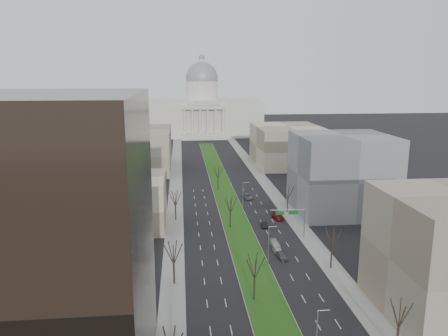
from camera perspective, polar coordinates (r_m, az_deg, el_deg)
ground at (r=161.23m, az=-0.09°, el=-2.93°), size 600.00×600.00×0.00m
median at (r=160.23m, az=-0.05°, el=-2.99°), size 8.00×222.03×0.20m
sidewalk_left at (r=136.54m, az=-6.41°, el=-5.81°), size 5.00×330.00×0.15m
sidewalk_right at (r=140.40m, az=8.08°, el=-5.34°), size 5.00×330.00×0.15m
capitol at (r=305.93m, az=-2.86°, el=7.37°), size 80.00×46.00×55.00m
building_glass_tower at (r=61.31m, az=-26.48°, el=-10.33°), size 34.00×30.00×40.00m
building_beige_left at (r=126.17m, az=-13.60°, el=-4.31°), size 26.00×22.00×14.00m
building_grey_right at (r=139.40m, az=15.13°, el=-0.70°), size 28.00×26.00×24.00m
building_far_left at (r=198.65m, az=-11.35°, el=2.38°), size 30.00×40.00×18.00m
building_far_right at (r=208.74m, az=8.30°, el=2.96°), size 30.00×40.00×18.00m
tree_left_mid at (r=90.05m, az=-6.61°, el=-10.85°), size 5.40×5.40×9.72m
tree_left_far at (r=127.86m, az=-6.38°, el=-3.89°), size 5.28×5.28×9.50m
tree_right_near at (r=74.49m, az=21.98°, el=-17.19°), size 5.16×5.16×9.29m
tree_right_mid at (r=99.13m, az=13.97°, el=-8.84°), size 5.52×5.52×9.94m
tree_right_far at (r=135.72m, az=8.34°, el=-3.13°), size 5.04×5.04×9.07m
tree_median_a at (r=83.78m, az=4.02°, el=-12.63°), size 5.40×5.40×9.72m
tree_median_b at (r=120.86m, az=0.83°, el=-4.69°), size 5.40×5.40×9.72m
tree_median_c at (r=159.36m, az=-0.80°, el=-0.52°), size 5.40×5.40×9.72m
streetlamp_median_b at (r=99.17m, az=5.86°, el=-9.97°), size 1.90×0.20×9.16m
streetlamp_median_c at (r=136.47m, az=2.52°, el=-3.67°), size 1.90×0.20×9.16m
mast_arm_signs at (r=114.59m, az=9.17°, el=-6.28°), size 9.12×0.24×8.09m
car_grey_near at (r=104.38m, az=7.53°, el=-11.28°), size 2.38×4.49×1.45m
car_black at (r=124.11m, az=5.31°, el=-7.33°), size 2.13×4.67×1.48m
car_red at (r=130.94m, az=7.00°, el=-6.28°), size 3.19×5.88×1.62m
car_grey_far at (r=150.66m, az=3.07°, el=-3.73°), size 3.30×5.87×1.55m
box_van at (r=109.08m, az=6.73°, el=-10.06°), size 1.65×6.90×1.92m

